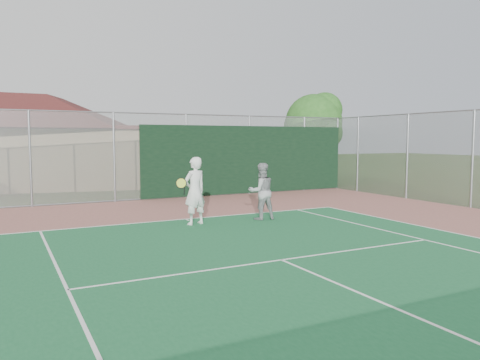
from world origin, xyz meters
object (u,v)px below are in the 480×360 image
clubhouse (28,131)px  player_white_front (195,191)px  tree (315,125)px  player_grey_back (261,192)px

clubhouse → player_white_front: 15.34m
tree → player_grey_back: bearing=-134.7°
player_grey_back → tree: bearing=-129.3°
clubhouse → player_grey_back: size_ratio=8.41×
player_white_front → player_grey_back: player_white_front is taller
clubhouse → player_white_front: bearing=-65.9°
clubhouse → player_white_front: size_ratio=7.47×
clubhouse → tree: (13.39, -7.10, 0.36)m
clubhouse → player_grey_back: (5.61, -14.96, -2.01)m
tree → player_grey_back: (-7.78, -7.86, -2.36)m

